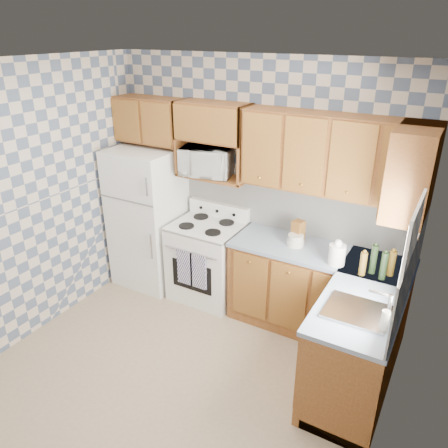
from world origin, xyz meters
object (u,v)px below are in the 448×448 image
at_px(refrigerator, 149,218).
at_px(microwave, 207,161).
at_px(stove_body, 207,262).
at_px(electric_kettle, 337,255).

distance_m(refrigerator, microwave, 1.07).
distance_m(refrigerator, stove_body, 0.89).
height_order(refrigerator, electric_kettle, refrigerator).
bearing_deg(refrigerator, stove_body, 1.78).
bearing_deg(microwave, electric_kettle, -23.44).
bearing_deg(electric_kettle, refrigerator, 176.61).
xyz_separation_m(microwave, electric_kettle, (1.58, -0.31, -0.58)).
distance_m(microwave, electric_kettle, 1.71).
relative_size(refrigerator, microwave, 3.06).
xyz_separation_m(stove_body, microwave, (-0.07, 0.14, 1.15)).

